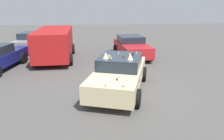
{
  "coord_description": "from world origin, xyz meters",
  "views": [
    {
      "loc": [
        -8.31,
        1.0,
        3.51
      ],
      "look_at": [
        0.0,
        0.3,
        0.9
      ],
      "focal_mm": 34.03,
      "sensor_mm": 36.0,
      "label": 1
    }
  ],
  "objects_px": {
    "art_car_decorated": "(119,73)",
    "parked_sedan_far_left": "(132,47)",
    "parked_van_row_back_far": "(55,43)",
    "parked_sedan_far_right": "(33,41)"
  },
  "relations": [
    {
      "from": "art_car_decorated",
      "to": "parked_sedan_far_left",
      "type": "relative_size",
      "value": 1.11
    },
    {
      "from": "art_car_decorated",
      "to": "parked_sedan_far_left",
      "type": "distance_m",
      "value": 6.02
    },
    {
      "from": "parked_sedan_far_right",
      "to": "art_car_decorated",
      "type": "bearing_deg",
      "value": -140.85
    },
    {
      "from": "parked_sedan_far_left",
      "to": "parked_sedan_far_right",
      "type": "relative_size",
      "value": 1.0
    },
    {
      "from": "art_car_decorated",
      "to": "parked_sedan_far_left",
      "type": "bearing_deg",
      "value": -177.22
    },
    {
      "from": "parked_van_row_back_far",
      "to": "parked_sedan_far_left",
      "type": "distance_m",
      "value": 5.13
    },
    {
      "from": "parked_van_row_back_far",
      "to": "parked_sedan_far_left",
      "type": "relative_size",
      "value": 1.21
    },
    {
      "from": "art_car_decorated",
      "to": "parked_sedan_far_right",
      "type": "distance_m",
      "value": 10.34
    },
    {
      "from": "parked_van_row_back_far",
      "to": "parked_sedan_far_left",
      "type": "xyz_separation_m",
      "value": [
        0.32,
        -5.1,
        -0.41
      ]
    },
    {
      "from": "art_car_decorated",
      "to": "parked_sedan_far_left",
      "type": "height_order",
      "value": "art_car_decorated"
    }
  ]
}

